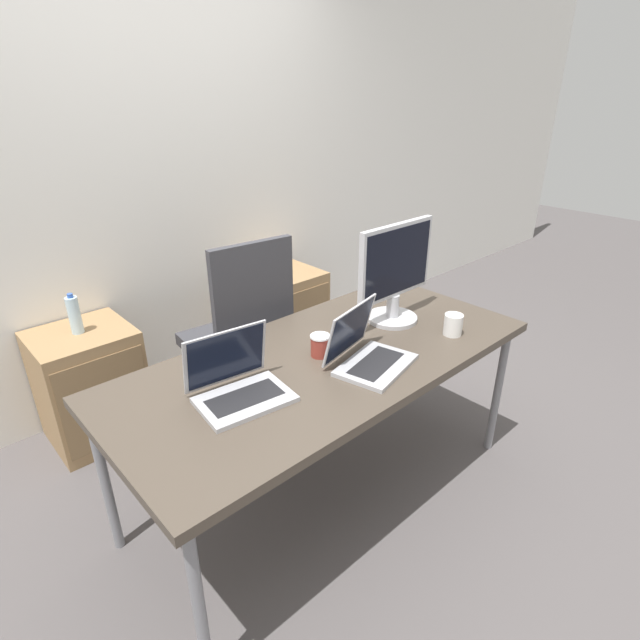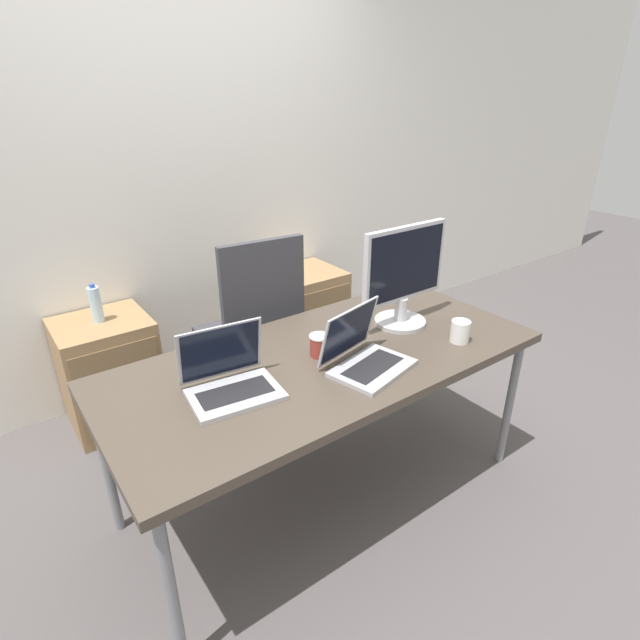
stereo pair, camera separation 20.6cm
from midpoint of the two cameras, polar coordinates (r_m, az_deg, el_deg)
ground_plane at (r=2.55m, az=3.04°, el=-18.95°), size 14.00×14.00×0.00m
wall_back at (r=3.11m, az=-13.99°, el=15.67°), size 10.00×0.05×2.60m
desk at (r=2.13m, az=3.47°, el=-5.22°), size 1.85×0.85×0.75m
office_chair at (r=2.80m, az=-5.64°, el=-3.62°), size 0.56×0.58×1.12m
cabinet_left at (r=3.02m, az=-21.10°, el=-5.64°), size 0.48×0.45×0.63m
cabinet_right at (r=3.52m, az=-0.11°, el=0.64°), size 0.48×0.45×0.63m
water_bottle at (r=2.84m, az=-22.40°, el=1.62°), size 0.06×0.06×0.21m
laptop_left at (r=1.86m, az=-7.10°, el=-6.85°), size 0.35×0.30×0.24m
laptop_right at (r=2.02m, az=8.03°, el=-4.09°), size 0.37×0.34×0.24m
monitor at (r=2.34m, az=12.04°, el=4.81°), size 0.47×0.24×0.47m
coffee_cup_white at (r=2.31m, az=18.22°, el=-1.30°), size 0.08×0.08×0.10m
coffee_cup_brown at (r=2.08m, az=2.76°, el=-2.99°), size 0.08×0.08×0.09m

